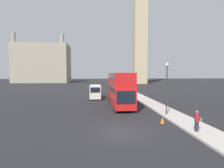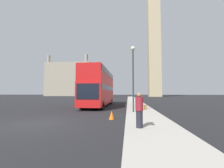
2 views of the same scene
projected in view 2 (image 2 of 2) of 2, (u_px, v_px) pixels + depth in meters
The scene contains 9 objects.
ground_plane at pixel (34, 124), 8.22m from camera, with size 300.00×300.00×0.00m, color black.
sidewalk_strip at pixel (151, 125), 7.55m from camera, with size 2.56×120.00×0.15m.
clock_tower at pixel (153, 18), 73.64m from camera, with size 6.12×6.29×75.85m.
building_block_distant at pixel (71, 80), 91.70m from camera, with size 26.44×15.16×23.70m.
red_double_decker_bus at pixel (99, 86), 19.57m from camera, with size 2.48×11.51×4.58m.
white_van at pixel (87, 95), 26.50m from camera, with size 1.93×5.08×2.39m.
pedestrian at pixel (140, 110), 6.66m from camera, with size 0.51×0.35×1.55m.
street_lamp at pixel (133, 68), 12.36m from camera, with size 0.36×0.36×5.44m.
traffic_cone at pixel (112, 115), 9.60m from camera, with size 0.36×0.36×0.55m.
Camera 2 is at (5.16, -7.83, 1.68)m, focal length 24.00 mm.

